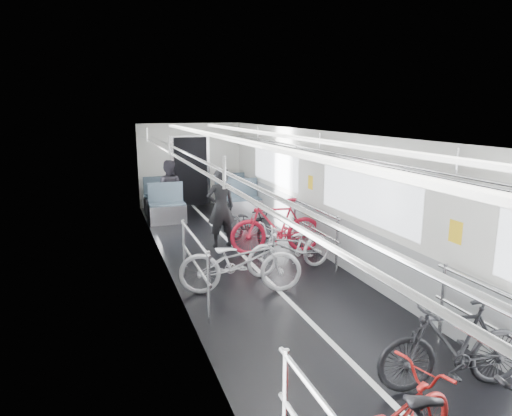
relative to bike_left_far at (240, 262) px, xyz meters
The scene contains 8 objects.
car_shell 1.82m from the bike_left_far, 70.23° to the left, with size 3.02×14.01×2.41m.
bike_left_far is the anchor object (origin of this frame).
bike_right_near 3.36m from the bike_left_far, 67.51° to the right, with size 0.45×1.61×0.96m, color black.
bike_right_mid 1.25m from the bike_left_far, 28.20° to the left, with size 0.60×1.72×0.90m, color #BBBBC0.
bike_right_far 2.06m from the bike_left_far, 52.74° to the left, with size 0.52×1.84×1.11m, color #B6162B.
bike_aisle 2.54m from the bike_left_far, 68.19° to the left, with size 0.55×1.58×0.83m, color black.
person_standing 2.50m from the bike_left_far, 82.10° to the left, with size 0.60×0.39×1.65m, color black.
person_seated 5.32m from the bike_left_far, 93.22° to the left, with size 0.74×0.58×1.53m, color #27242B.
Camera 1 is at (-2.54, -6.22, 2.80)m, focal length 32.00 mm.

